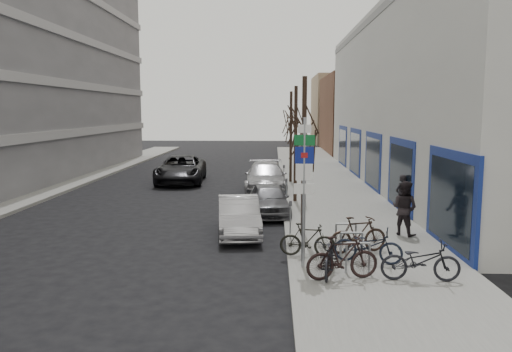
# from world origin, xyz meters

# --- Properties ---
(ground) EXTENTS (120.00, 120.00, 0.00)m
(ground) POSITION_xyz_m (0.00, 0.00, 0.00)
(ground) COLOR black
(ground) RESTS_ON ground
(sidewalk_east) EXTENTS (5.00, 70.00, 0.15)m
(sidewalk_east) POSITION_xyz_m (4.50, 10.00, 0.07)
(sidewalk_east) COLOR slate
(sidewalk_east) RESTS_ON ground
(sidewalk_west) EXTENTS (3.00, 70.00, 0.15)m
(sidewalk_west) POSITION_xyz_m (-11.00, 10.00, 0.07)
(sidewalk_west) COLOR slate
(sidewalk_west) RESTS_ON ground
(brick_building_far) EXTENTS (12.00, 14.00, 8.00)m
(brick_building_far) POSITION_xyz_m (13.00, 40.00, 4.00)
(brick_building_far) COLOR brown
(brick_building_far) RESTS_ON ground
(tan_building_far) EXTENTS (13.00, 12.00, 9.00)m
(tan_building_far) POSITION_xyz_m (13.50, 55.00, 4.50)
(tan_building_far) COLOR #937A5B
(tan_building_far) RESTS_ON ground
(highway_sign_pole) EXTENTS (0.55, 0.10, 4.20)m
(highway_sign_pole) POSITION_xyz_m (2.40, -0.01, 2.46)
(highway_sign_pole) COLOR gray
(highway_sign_pole) RESTS_ON ground
(bike_rack) EXTENTS (0.66, 2.26, 0.83)m
(bike_rack) POSITION_xyz_m (3.80, 0.60, 0.66)
(bike_rack) COLOR gray
(bike_rack) RESTS_ON sidewalk_east
(tree_near) EXTENTS (1.80, 1.80, 5.50)m
(tree_near) POSITION_xyz_m (2.60, 3.50, 4.10)
(tree_near) COLOR black
(tree_near) RESTS_ON ground
(tree_mid) EXTENTS (1.80, 1.80, 5.50)m
(tree_mid) POSITION_xyz_m (2.60, 10.00, 4.10)
(tree_mid) COLOR black
(tree_mid) RESTS_ON ground
(tree_far) EXTENTS (1.80, 1.80, 5.50)m
(tree_far) POSITION_xyz_m (2.60, 16.50, 4.10)
(tree_far) COLOR black
(tree_far) RESTS_ON ground
(meter_front) EXTENTS (0.10, 0.08, 1.27)m
(meter_front) POSITION_xyz_m (2.15, 3.00, 0.92)
(meter_front) COLOR gray
(meter_front) RESTS_ON sidewalk_east
(meter_mid) EXTENTS (0.10, 0.08, 1.27)m
(meter_mid) POSITION_xyz_m (2.15, 8.50, 0.92)
(meter_mid) COLOR gray
(meter_mid) RESTS_ON sidewalk_east
(meter_back) EXTENTS (0.10, 0.08, 1.27)m
(meter_back) POSITION_xyz_m (2.15, 14.00, 0.92)
(meter_back) COLOR gray
(meter_back) RESTS_ON sidewalk_east
(bike_near_left) EXTENTS (0.94, 1.98, 1.16)m
(bike_near_left) POSITION_xyz_m (3.06, -0.65, 0.73)
(bike_near_left) COLOR black
(bike_near_left) RESTS_ON sidewalk_east
(bike_near_right) EXTENTS (1.97, 0.95, 1.15)m
(bike_near_right) POSITION_xyz_m (3.32, -1.04, 0.73)
(bike_near_right) COLOR black
(bike_near_right) RESTS_ON sidewalk_east
(bike_mid_curb) EXTENTS (1.98, 1.05, 1.16)m
(bike_mid_curb) POSITION_xyz_m (4.23, 0.39, 0.73)
(bike_mid_curb) COLOR black
(bike_mid_curb) RESTS_ON sidewalk_east
(bike_mid_inner) EXTENTS (1.70, 0.71, 1.00)m
(bike_mid_inner) POSITION_xyz_m (2.59, 0.95, 0.65)
(bike_mid_inner) COLOR black
(bike_mid_inner) RESTS_ON sidewalk_east
(bike_far_curb) EXTENTS (1.99, 0.69, 1.19)m
(bike_far_curb) POSITION_xyz_m (5.26, -1.06, 0.75)
(bike_far_curb) COLOR black
(bike_far_curb) RESTS_ON sidewalk_east
(bike_far_inner) EXTENTS (1.95, 1.10, 1.13)m
(bike_far_inner) POSITION_xyz_m (4.12, 1.37, 0.72)
(bike_far_inner) COLOR black
(bike_far_inner) RESTS_ON sidewalk_east
(parked_car_front) EXTENTS (1.86, 4.18, 1.33)m
(parked_car_front) POSITION_xyz_m (0.36, 4.04, 0.67)
(parked_car_front) COLOR #B2B1B7
(parked_car_front) RESTS_ON ground
(parked_car_mid) EXTENTS (1.96, 4.06, 1.34)m
(parked_car_mid) POSITION_xyz_m (1.40, 7.46, 0.67)
(parked_car_mid) COLOR #55555B
(parked_car_mid) RESTS_ON ground
(parked_car_back) EXTENTS (2.33, 5.48, 1.58)m
(parked_car_back) POSITION_xyz_m (1.16, 13.47, 0.79)
(parked_car_back) COLOR #949498
(parked_car_back) RESTS_ON ground
(lane_car) EXTENTS (3.13, 6.11, 1.65)m
(lane_car) POSITION_xyz_m (-4.07, 16.83, 0.83)
(lane_car) COLOR black
(lane_car) RESTS_ON ground
(pedestrian_near) EXTENTS (0.72, 0.68, 1.64)m
(pedestrian_near) POSITION_xyz_m (6.80, 7.02, 0.97)
(pedestrian_near) COLOR black
(pedestrian_near) RESTS_ON sidewalk_east
(pedestrian_far) EXTENTS (0.83, 0.82, 1.89)m
(pedestrian_far) POSITION_xyz_m (6.05, 3.62, 1.10)
(pedestrian_far) COLOR black
(pedestrian_far) RESTS_ON sidewalk_east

